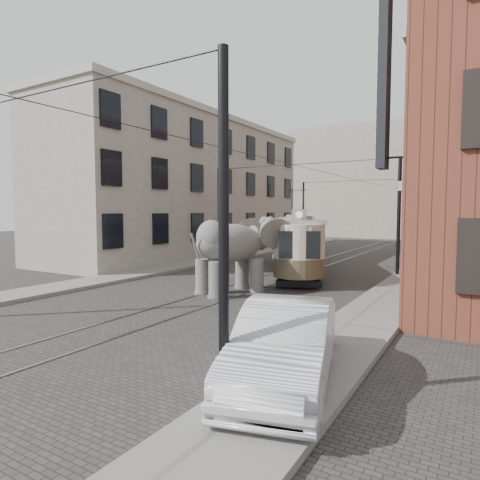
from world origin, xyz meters
The scene contains 10 objects.
ground centered at (0.00, 0.00, 0.00)m, with size 120.00×120.00×0.00m, color #3B3937.
tram_rails centered at (0.00, 0.00, 0.01)m, with size 1.54×80.00×0.02m, color slate, non-canonical shape.
sidewalk_right centered at (6.00, 0.00, 0.07)m, with size 2.00×60.00×0.15m, color slate.
sidewalk_left centered at (-6.50, 0.00, 0.07)m, with size 2.00×60.00×0.15m, color slate.
stucco_building centered at (-11.00, 10.00, 5.00)m, with size 7.00×24.00×10.00m, color gray.
distant_block centered at (0.00, 40.00, 7.00)m, with size 28.00×10.00×14.00m, color gray.
catenary centered at (-0.20, 5.00, 3.00)m, with size 11.00×30.20×6.00m, color black, non-canonical shape.
tram centered at (-0.04, 5.54, 2.26)m, with size 2.35×11.41×4.53m, color beige, non-canonical shape.
elephant centered at (0.09, -1.72, 1.56)m, with size 2.81×5.10×3.12m, color slate, non-canonical shape.
parked_car centered at (5.74, -8.67, 0.78)m, with size 1.66×4.73×1.56m, color silver.
Camera 1 is at (8.97, -15.77, 3.32)m, focal length 30.89 mm.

